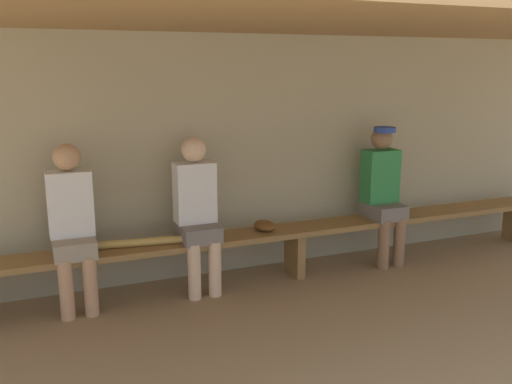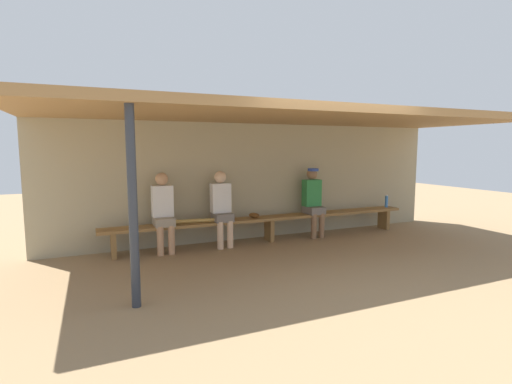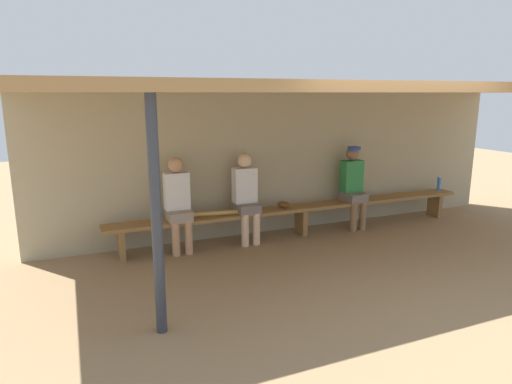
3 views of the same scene
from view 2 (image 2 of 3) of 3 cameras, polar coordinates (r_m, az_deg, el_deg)
The scene contains 11 objects.
ground_plane at distance 5.87m, azimuth 8.67°, elevation -10.66°, with size 24.00×24.00×0.00m, color #937754.
back_wall at distance 7.40m, azimuth 0.55°, elevation 1.70°, with size 8.00×0.20×2.20m, color tan.
dugout_roof at distance 6.23m, azimuth 5.54°, elevation 11.43°, with size 8.00×2.80×0.12m, color #9E7547.
support_post at distance 4.24m, azimuth -18.10°, elevation -2.31°, with size 0.10×0.10×2.20m, color #2D333D.
bench at distance 7.09m, azimuth 2.03°, elevation -4.34°, with size 6.00×0.36×0.46m.
player_middle at distance 6.69m, azimuth -5.22°, elevation -2.05°, with size 0.34×0.42×1.34m.
player_near_post at distance 7.49m, azimuth 8.62°, elevation -1.03°, with size 0.34×0.42×1.34m.
player_with_sunglasses at distance 6.45m, azimuth -13.85°, elevation -2.54°, with size 0.34×0.42×1.34m.
water_bottle_blue at distance 8.66m, azimuth 19.11°, elevation -1.33°, with size 0.06×0.06×0.27m.
baseball_glove_dark_brown at distance 6.97m, azimuth -0.27°, elevation -3.55°, with size 0.24×0.17×0.09m, color brown.
baseball_bat at distance 6.59m, azimuth -9.49°, elevation -4.34°, with size 0.07×0.07×0.86m, color tan.
Camera 2 is at (-3.01, -4.73, 1.74)m, focal length 26.47 mm.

